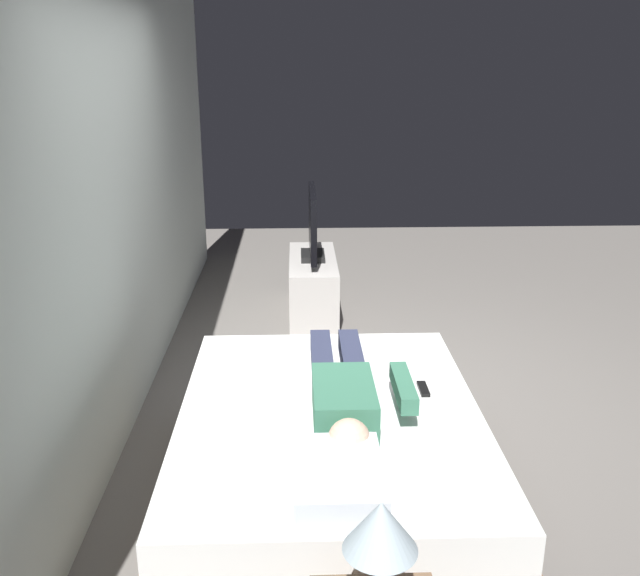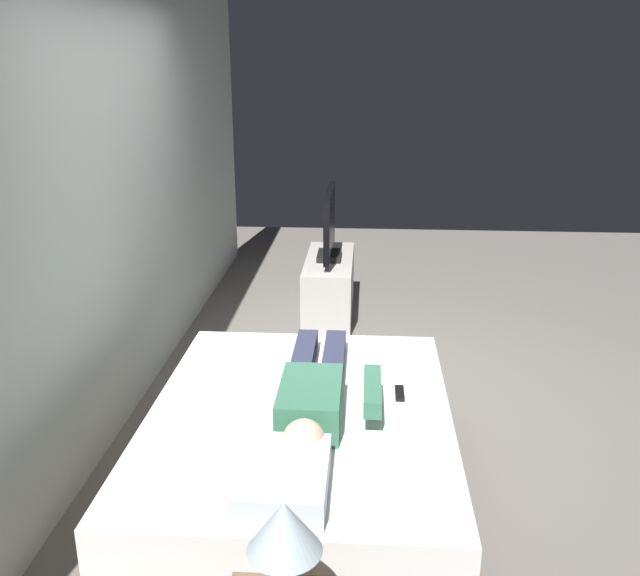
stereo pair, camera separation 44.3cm
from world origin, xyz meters
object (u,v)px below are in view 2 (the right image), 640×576
object	(u,v)px
tv	(329,226)
lamp	(284,529)
bed	(301,460)
tv_stand	(329,286)
pillow	(283,478)
remote	(400,393)
person	(316,391)

from	to	relation	value
tv	lamp	size ratio (longest dim) A/B	2.10
bed	tv_stand	size ratio (longest dim) A/B	1.78
tv_stand	pillow	bearing A→B (deg)	-179.75
pillow	tv	distance (m)	3.42
bed	remote	distance (m)	0.58
tv	tv_stand	bearing A→B (deg)	90.00
tv_stand	lamp	bearing A→B (deg)	-178.64
pillow	tv	world-z (taller)	tv
bed	tv	size ratio (longest dim) A/B	2.23
tv_stand	lamp	size ratio (longest dim) A/B	2.62
pillow	tv_stand	size ratio (longest dim) A/B	0.44
person	lamp	size ratio (longest dim) A/B	3.00
tv	lamp	bearing A→B (deg)	-178.64
lamp	tv	bearing A→B (deg)	1.36
person	remote	bearing A→B (deg)	-69.53
tv_stand	lamp	xyz separation A→B (m)	(-4.03, -0.10, 0.60)
bed	lamp	bearing A→B (deg)	-176.38
tv	lamp	world-z (taller)	tv
lamp	tv_stand	bearing A→B (deg)	1.36
bed	remote	world-z (taller)	remote
remote	tv_stand	world-z (taller)	remote
bed	tv_stand	bearing A→B (deg)	0.31
pillow	tv	bearing A→B (deg)	0.25
pillow	tv	xyz separation A→B (m)	(3.41, 0.01, 0.18)
remote	tv_stand	distance (m)	2.63
person	remote	size ratio (longest dim) A/B	8.40
pillow	remote	size ratio (longest dim) A/B	3.20
bed	remote	size ratio (longest dim) A/B	13.06
person	remote	world-z (taller)	person
person	tv_stand	distance (m)	2.75
tv	lamp	xyz separation A→B (m)	(-4.03, -0.10, 0.07)
remote	tv_stand	bearing A→B (deg)	10.84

